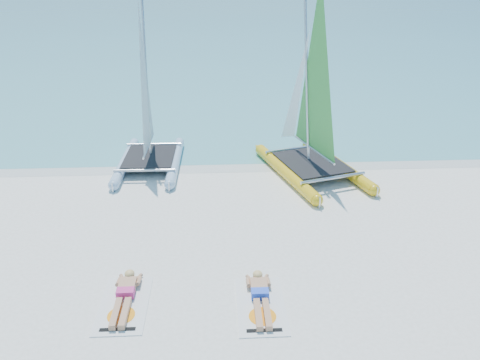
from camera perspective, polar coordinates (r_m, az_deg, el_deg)
The scene contains 9 objects.
ground at distance 11.76m, azimuth 1.79°, elevation -8.52°, with size 140.00×140.00×0.00m, color white.
sea at distance 73.09m, azimuth -2.42°, elevation 19.68°, with size 140.00×115.00×0.01m, color #6FB9B7.
wet_sand_strip at distance 16.62m, azimuth 0.27°, elevation 1.93°, with size 140.00×1.40×0.01m, color silver.
catamaran_blue at distance 16.28m, azimuth -11.30°, elevation 7.59°, with size 2.15×4.40×5.96m.
catamaran_yellow at distance 15.81m, azimuth 8.31°, elevation 8.55°, with size 3.67×5.39×6.69m.
towel_a at distance 10.38m, azimuth -13.94°, elevation -14.51°, with size 1.00×1.85×0.02m, color white.
sunbather_a at distance 10.46m, azimuth -13.82°, elevation -13.38°, with size 0.37×1.73×0.26m.
towel_b at distance 10.08m, azimuth 2.56°, elevation -15.01°, with size 1.00×1.85×0.02m, color white.
sunbather_b at distance 10.16m, azimuth 2.47°, elevation -13.85°, with size 0.37×1.73×0.26m.
Camera 1 is at (-0.87, -9.80, 6.45)m, focal length 35.00 mm.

